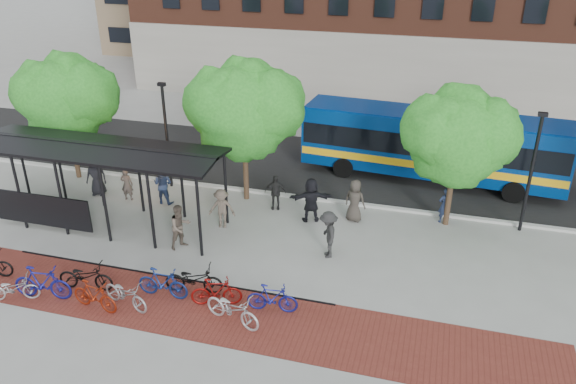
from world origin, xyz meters
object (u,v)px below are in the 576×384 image
(lamp_post_right, at_px, (532,170))
(pedestrian_1, at_px, (127,184))
(bike_5, at_px, (94,296))
(pedestrian_4, at_px, (275,192))
(bike_2, at_px, (13,288))
(bike_6, at_px, (126,294))
(bike_9, at_px, (216,292))
(bike_3, at_px, (42,283))
(bike_7, at_px, (163,283))
(pedestrian_9, at_px, (328,235))
(pedestrian_5, at_px, (311,200))
(tree_b, at_px, (246,106))
(pedestrian_2, at_px, (163,184))
(bus_shelter, at_px, (95,157))
(tree_a, at_px, (67,95))
(bus, at_px, (432,142))
(pedestrian_6, at_px, (355,201))
(pedestrian_8, at_px, (180,227))
(pedestrian_7, at_px, (445,205))
(bike_10, at_px, (233,309))
(pedestrian_0, at_px, (96,175))
(bike_8, at_px, (194,279))
(bike_11, at_px, (272,298))
(tree_c, at_px, (460,134))
(pedestrian_3, at_px, (222,208))
(lamp_post_left, at_px, (166,133))
(bike_4, at_px, (86,276))

(lamp_post_right, distance_m, pedestrian_1, 17.46)
(bike_5, height_order, pedestrian_4, pedestrian_4)
(lamp_post_right, relative_size, bike_2, 2.99)
(bike_6, distance_m, bike_9, 3.01)
(bike_3, relative_size, bike_7, 1.11)
(pedestrian_1, xyz_separation_m, pedestrian_9, (9.92, -2.27, 0.18))
(bike_3, bearing_deg, pedestrian_5, -51.20)
(tree_b, distance_m, pedestrian_2, 5.24)
(bus_shelter, bearing_deg, tree_a, 134.60)
(bike_6, relative_size, bike_7, 1.04)
(bike_6, distance_m, pedestrian_5, 8.77)
(pedestrian_4, bearing_deg, pedestrian_5, -31.68)
(bus, bearing_deg, pedestrian_1, -150.00)
(pedestrian_6, distance_m, pedestrian_8, 7.39)
(bike_9, relative_size, pedestrian_7, 1.08)
(bike_6, height_order, pedestrian_8, pedestrian_8)
(bike_5, height_order, bike_10, bike_10)
(bike_3, relative_size, pedestrian_0, 1.07)
(bus_shelter, bearing_deg, bike_9, -30.75)
(bike_6, xyz_separation_m, bike_8, (1.84, 1.37, 0.03))
(bus, bearing_deg, tree_a, -160.07)
(bike_8, xyz_separation_m, bike_11, (2.93, -0.28, -0.02))
(pedestrian_2, bearing_deg, bus, -149.84)
(bike_3, bearing_deg, pedestrian_1, 1.10)
(tree_b, distance_m, tree_c, 9.00)
(bike_10, height_order, pedestrian_6, pedestrian_6)
(bike_8, bearing_deg, pedestrian_3, 0.29)
(pedestrian_0, bearing_deg, bike_10, -49.90)
(pedestrian_6, height_order, pedestrian_8, pedestrian_6)
(lamp_post_left, bearing_deg, pedestrian_9, -25.65)
(bike_6, height_order, pedestrian_9, pedestrian_9)
(bike_9, distance_m, pedestrian_3, 5.38)
(bus_shelter, height_order, bike_9, bus_shelter)
(bike_4, bearing_deg, bike_6, -112.73)
(bike_5, bearing_deg, bike_10, -73.94)
(bike_3, distance_m, pedestrian_9, 10.22)
(lamp_post_right, bearing_deg, pedestrian_3, -165.50)
(lamp_post_right, bearing_deg, bike_5, -145.90)
(bike_5, height_order, bike_11, bike_5)
(bike_5, bearing_deg, tree_a, 45.54)
(bike_10, height_order, pedestrian_7, pedestrian_7)
(bike_2, height_order, bike_7, bike_7)
(pedestrian_5, xyz_separation_m, pedestrian_7, (5.50, 1.42, -0.19))
(tree_b, height_order, tree_c, tree_b)
(bike_10, relative_size, pedestrian_6, 1.10)
(bike_3, bearing_deg, bike_6, -90.92)
(bike_6, distance_m, pedestrian_7, 13.41)
(tree_c, xyz_separation_m, bike_3, (-13.16, -9.19, -3.43))
(tree_b, bearing_deg, bus_shelter, -143.79)
(bike_11, relative_size, pedestrian_9, 0.90)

